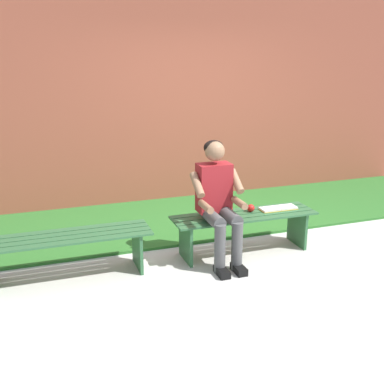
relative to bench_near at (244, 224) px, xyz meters
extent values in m
cube|color=beige|center=(0.91, 1.00, -0.35)|extent=(10.00, 7.00, 0.04)
cube|color=#2D6B28|center=(0.91, -1.24, -0.31)|extent=(9.00, 1.76, 0.03)
cube|color=#9E4C38|center=(0.50, -2.19, 1.13)|extent=(9.50, 0.24, 2.91)
cube|color=#2D6038|center=(0.00, -0.16, 0.10)|extent=(1.55, 0.10, 0.02)
cube|color=#2D6038|center=(0.00, -0.05, 0.10)|extent=(1.55, 0.10, 0.02)
cube|color=#2D6038|center=(0.00, 0.05, 0.10)|extent=(1.55, 0.10, 0.02)
cube|color=#2D6038|center=(0.00, 0.16, 0.10)|extent=(1.55, 0.10, 0.02)
cube|color=#2D6038|center=(-0.65, 0.00, -0.12)|extent=(0.03, 0.38, 0.41)
cube|color=#2D6038|center=(0.65, 0.00, -0.12)|extent=(0.03, 0.38, 0.41)
cube|color=#2D6038|center=(1.82, -0.16, 0.10)|extent=(1.57, 0.10, 0.02)
cube|color=#2D6038|center=(1.82, -0.05, 0.10)|extent=(1.57, 0.10, 0.02)
cube|color=#2D6038|center=(1.83, 0.05, 0.10)|extent=(1.57, 0.10, 0.02)
cube|color=#2D6038|center=(1.83, 0.16, 0.10)|extent=(1.57, 0.10, 0.02)
cube|color=#2D6038|center=(1.16, 0.00, -0.12)|extent=(0.03, 0.38, 0.41)
cube|color=maroon|center=(0.34, -0.02, 0.43)|extent=(0.34, 0.20, 0.50)
sphere|color=#936B4C|center=(0.34, -0.01, 0.81)|extent=(0.20, 0.20, 0.20)
ellipsoid|color=black|center=(0.34, -0.04, 0.84)|extent=(0.20, 0.19, 0.15)
cylinder|color=#4C4C4C|center=(0.25, 0.18, 0.18)|extent=(0.13, 0.40, 0.13)
cylinder|color=#4C4C4C|center=(0.43, 0.18, 0.18)|extent=(0.13, 0.40, 0.13)
cylinder|color=#4C4C4C|center=(0.25, 0.38, -0.07)|extent=(0.11, 0.11, 0.50)
cube|color=black|center=(0.25, 0.44, -0.29)|extent=(0.10, 0.22, 0.07)
cylinder|color=#4C4C4C|center=(0.43, 0.38, -0.07)|extent=(0.11, 0.11, 0.50)
cube|color=black|center=(0.43, 0.44, -0.29)|extent=(0.10, 0.22, 0.07)
cylinder|color=#936B4C|center=(0.13, 0.06, 0.50)|extent=(0.08, 0.28, 0.23)
cylinder|color=#936B4C|center=(0.16, 0.22, 0.32)|extent=(0.07, 0.26, 0.07)
cylinder|color=#936B4C|center=(0.55, 0.06, 0.50)|extent=(0.08, 0.28, 0.23)
cylinder|color=#936B4C|center=(0.52, 0.22, 0.32)|extent=(0.07, 0.26, 0.07)
sphere|color=red|center=(-0.10, -0.05, 0.15)|extent=(0.08, 0.08, 0.08)
cube|color=white|center=(-0.52, -0.03, 0.12)|extent=(0.20, 0.15, 0.02)
cube|color=white|center=(-0.32, -0.03, 0.12)|extent=(0.20, 0.15, 0.02)
cube|color=#BF8C1E|center=(-0.42, -0.03, 0.11)|extent=(0.41, 0.16, 0.01)
camera|label=1|loc=(2.10, 4.33, 1.78)|focal=44.83mm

